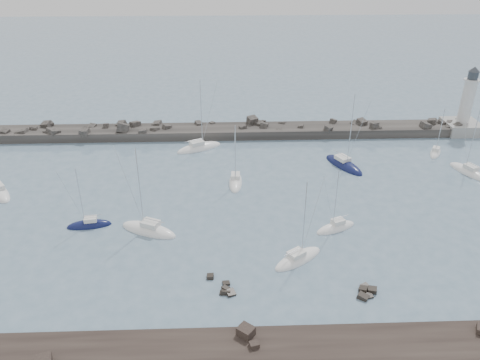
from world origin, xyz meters
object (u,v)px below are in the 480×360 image
Objects in this scene: sailboat_7 at (336,228)px; sailboat_8 at (468,172)px; sailboat_1 at (89,225)px; sailboat_6 at (344,165)px; sailboat_4 at (236,182)px; sailboat_5 at (298,259)px; sailboat_10 at (435,153)px; sailboat_3 at (149,230)px; sailboat_2 at (199,148)px; lighthouse at (463,118)px.

sailboat_7 is 31.78m from sailboat_8.
sailboat_1 is 0.98× the size of sailboat_7.
sailboat_6 reaches higher than sailboat_7.
sailboat_5 is (7.42, -21.27, -0.01)m from sailboat_4.
sailboat_6 reaches higher than sailboat_8.
sailboat_5 reaches higher than sailboat_10.
sailboat_3 is 1.19× the size of sailboat_4.
sailboat_10 is (24.64, 24.92, -0.01)m from sailboat_7.
sailboat_8 is at bearing 16.98° from sailboat_3.
sailboat_6 is (26.42, -8.53, -0.00)m from sailboat_2.
lighthouse is at bearing 46.18° from sailboat_5.
sailboat_2 is at bearing -172.99° from lighthouse.
sailboat_5 is at bearing -114.38° from sailboat_6.
lighthouse reaches higher than sailboat_3.
sailboat_8 is at bearing -73.67° from sailboat_10.
sailboat_7 is (6.41, 6.94, 0.01)m from sailboat_5.
lighthouse is 1.00× the size of sailboat_2.
sailboat_7 is (-34.28, -35.45, -2.95)m from lighthouse.
sailboat_1 reaches higher than sailboat_10.
sailboat_4 is 0.79× the size of sailboat_6.
sailboat_5 reaches higher than sailboat_7.
sailboat_2 is 1.27× the size of sailboat_4.
sailboat_1 is 24.63m from sailboat_4.
sailboat_5 is at bearing -133.82° from lighthouse.
sailboat_2 is (14.61, 26.72, 0.01)m from sailboat_1.
sailboat_4 is at bearing -65.00° from sailboat_2.
sailboat_5 reaches higher than sailboat_4.
sailboat_5 is at bearing -68.37° from sailboat_2.
sailboat_2 is 1.42× the size of sailboat_7.
sailboat_2 is at bearing 125.58° from sailboat_7.
sailboat_5 is 40.96m from sailboat_8.
sailboat_3 is (8.70, -1.65, 0.01)m from sailboat_1.
sailboat_8 is at bearing -14.19° from sailboat_2.
sailboat_5 is 29.78m from sailboat_6.
sailboat_8 is (53.51, 16.34, -0.01)m from sailboat_3.
lighthouse is 1.53× the size of sailboat_10.
sailboat_5 is (-40.69, -42.39, -2.96)m from lighthouse.
sailboat_2 is 1.21× the size of sailboat_5.
sailboat_1 is 1.06× the size of sailboat_10.
sailboat_3 is 1.14× the size of sailboat_5.
sailboat_8 is at bearing -9.40° from sailboat_6.
sailboat_6 reaches higher than sailboat_10.
sailboat_10 is (31.05, 31.86, 0.01)m from sailboat_5.
sailboat_4 is at bearing -163.46° from sailboat_6.
sailboat_1 is at bearing -156.09° from sailboat_6.
sailboat_6 is at bearing 170.60° from sailboat_8.
sailboat_4 is 40.95m from sailboat_8.
sailboat_4 reaches higher than sailboat_10.
sailboat_5 is at bearing -134.26° from sailboat_10.
lighthouse is at bearing 45.96° from sailboat_7.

